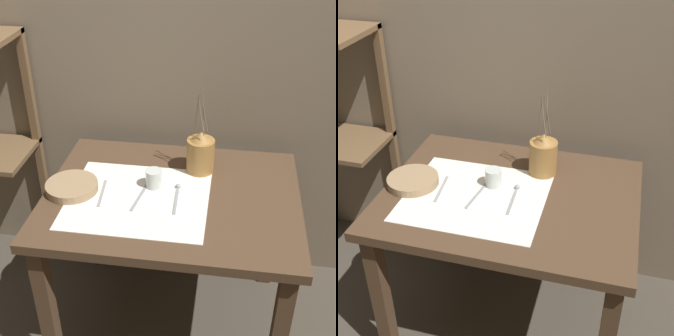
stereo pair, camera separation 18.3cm
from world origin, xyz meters
TOP-DOWN VIEW (x-y plane):
  - ground_plane at (0.00, 0.00)m, footprint 12.00×12.00m
  - stone_wall_back at (0.00, 0.51)m, footprint 7.00×0.06m
  - wooden_table at (0.00, 0.00)m, footprint 1.03×0.80m
  - linen_cloth at (-0.13, -0.06)m, footprint 0.56×0.48m
  - pitcher_with_flowers at (0.10, 0.19)m, footprint 0.12×0.12m
  - wooden_bowl at (-0.41, -0.04)m, footprint 0.21×0.21m
  - glass_tumbler_near at (-0.08, 0.04)m, footprint 0.07×0.07m
  - fork_outer at (-0.28, -0.05)m, footprint 0.03×0.18m
  - knife_center at (-0.12, -0.06)m, footprint 0.04×0.18m
  - spoon_outer at (0.02, 0.00)m, footprint 0.03×0.20m

SIDE VIEW (x-z plane):
  - ground_plane at x=0.00m, z-range 0.00..0.00m
  - wooden_table at x=0.00m, z-range 0.27..1.01m
  - linen_cloth at x=-0.13m, z-range 0.75..0.75m
  - fork_outer at x=-0.28m, z-range 0.75..0.75m
  - knife_center at x=-0.12m, z-range 0.75..0.75m
  - spoon_outer at x=0.02m, z-range 0.74..0.77m
  - wooden_bowl at x=-0.41m, z-range 0.75..0.78m
  - glass_tumbler_near at x=-0.08m, z-range 0.75..0.83m
  - pitcher_with_flowers at x=0.10m, z-range 0.65..1.02m
  - stone_wall_back at x=0.00m, z-range 0.00..2.40m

